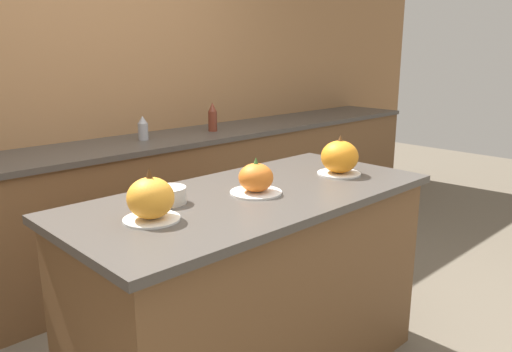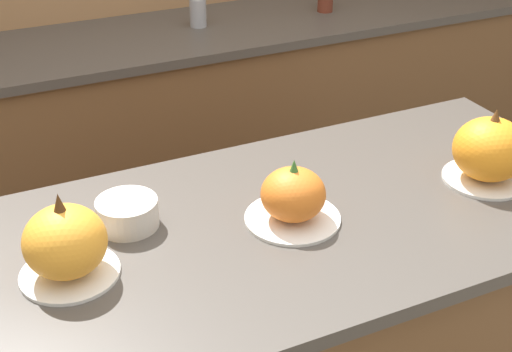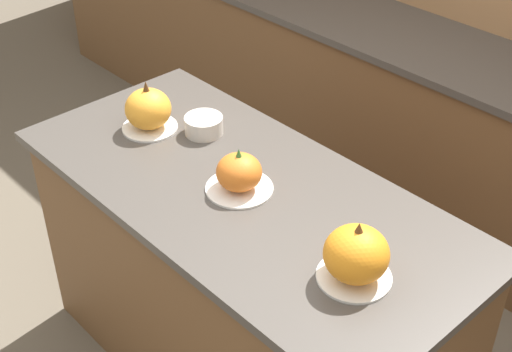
# 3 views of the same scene
# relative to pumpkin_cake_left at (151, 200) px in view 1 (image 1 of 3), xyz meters

# --- Properties ---
(wall_back) EXTENTS (8.00, 0.06, 2.50)m
(wall_back) POSITION_rel_pumpkin_cake_left_xyz_m (0.51, 1.69, 0.26)
(wall_back) COLOR #9E7047
(wall_back) RESTS_ON ground_plane
(kitchen_island) EXTENTS (1.66, 0.77, 0.91)m
(kitchen_island) POSITION_rel_pumpkin_cake_left_xyz_m (0.51, 0.00, -0.53)
(kitchen_island) COLOR brown
(kitchen_island) RESTS_ON ground_plane
(back_counter) EXTENTS (6.00, 0.60, 0.93)m
(back_counter) POSITION_rel_pumpkin_cake_left_xyz_m (0.51, 1.36, -0.53)
(back_counter) COLOR brown
(back_counter) RESTS_ON ground_plane
(pumpkin_cake_left) EXTENTS (0.21, 0.21, 0.20)m
(pumpkin_cake_left) POSITION_rel_pumpkin_cake_left_xyz_m (0.00, 0.00, 0.00)
(pumpkin_cake_left) COLOR white
(pumpkin_cake_left) RESTS_ON kitchen_island
(pumpkin_cake_center) EXTENTS (0.22, 0.22, 0.16)m
(pumpkin_cake_center) POSITION_rel_pumpkin_cake_left_xyz_m (0.51, -0.01, -0.02)
(pumpkin_cake_center) COLOR white
(pumpkin_cake_center) RESTS_ON kitchen_island
(pumpkin_cake_right) EXTENTS (0.21, 0.21, 0.20)m
(pumpkin_cake_right) POSITION_rel_pumpkin_cake_left_xyz_m (1.04, -0.05, 0.00)
(pumpkin_cake_right) COLOR white
(pumpkin_cake_right) RESTS_ON kitchen_island
(bottle_tall) EXTENTS (0.07, 0.07, 0.21)m
(bottle_tall) POSITION_rel_pumpkin_cake_left_xyz_m (1.39, 1.35, 0.04)
(bottle_tall) COLOR maroon
(bottle_tall) RESTS_ON back_counter
(bottle_short) EXTENTS (0.07, 0.07, 0.16)m
(bottle_short) POSITION_rel_pumpkin_cake_left_xyz_m (0.82, 1.39, 0.01)
(bottle_short) COLOR #99999E
(bottle_short) RESTS_ON back_counter
(mixing_bowl) EXTENTS (0.14, 0.14, 0.07)m
(mixing_bowl) POSITION_rel_pumpkin_cake_left_xyz_m (0.16, 0.13, -0.05)
(mixing_bowl) COLOR beige
(mixing_bowl) RESTS_ON kitchen_island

